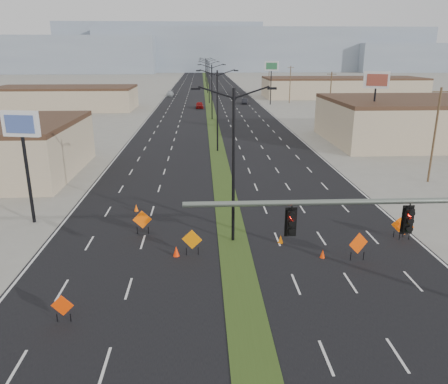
{
  "coord_description": "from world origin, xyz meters",
  "views": [
    {
      "loc": [
        -1.97,
        -14.8,
        11.98
      ],
      "look_at": [
        -0.57,
        12.7,
        3.2
      ],
      "focal_mm": 35.0,
      "sensor_mm": 36.0,
      "label": 1
    }
  ],
  "objects_px": {
    "construction_sign_2": "(142,220)",
    "pole_sign_east_near": "(376,86)",
    "cone_2": "(281,239)",
    "pole_sign_west": "(22,134)",
    "cone_0": "(176,251)",
    "cone_3": "(136,208)",
    "streetlight_2": "(212,90)",
    "streetlight_5": "(206,72)",
    "streetlight_3": "(209,81)",
    "construction_sign_5": "(405,228)",
    "construction_sign_3": "(358,244)",
    "pole_sign_east_far": "(271,69)",
    "construction_sign_4": "(399,226)",
    "streetlight_4": "(207,75)",
    "streetlight_0": "(233,162)",
    "streetlight_6": "(206,69)",
    "cone_1": "(323,254)",
    "streetlight_1": "(217,108)",
    "car_left": "(200,105)",
    "car_mid": "(245,101)",
    "construction_sign_1": "(192,240)",
    "construction_sign_0": "(62,307)",
    "car_far": "(170,94)"
  },
  "relations": [
    {
      "from": "construction_sign_3",
      "to": "construction_sign_4",
      "type": "relative_size",
      "value": 1.25
    },
    {
      "from": "streetlight_0",
      "to": "pole_sign_east_near",
      "type": "distance_m",
      "value": 36.08
    },
    {
      "from": "streetlight_0",
      "to": "construction_sign_4",
      "type": "height_order",
      "value": "streetlight_0"
    },
    {
      "from": "streetlight_0",
      "to": "pole_sign_west",
      "type": "distance_m",
      "value": 15.13
    },
    {
      "from": "construction_sign_0",
      "to": "construction_sign_3",
      "type": "relative_size",
      "value": 0.78
    },
    {
      "from": "construction_sign_3",
      "to": "pole_sign_east_far",
      "type": "distance_m",
      "value": 84.08
    },
    {
      "from": "streetlight_5",
      "to": "streetlight_3",
      "type": "bearing_deg",
      "value": -90.0
    },
    {
      "from": "cone_2",
      "to": "pole_sign_east_near",
      "type": "distance_m",
      "value": 35.67
    },
    {
      "from": "cone_1",
      "to": "cone_3",
      "type": "xyz_separation_m",
      "value": [
        -12.56,
        8.9,
        0.02
      ]
    },
    {
      "from": "construction_sign_5",
      "to": "pole_sign_east_near",
      "type": "height_order",
      "value": "pole_sign_east_near"
    },
    {
      "from": "construction_sign_0",
      "to": "construction_sign_1",
      "type": "xyz_separation_m",
      "value": [
        5.85,
        6.79,
        0.18
      ]
    },
    {
      "from": "construction_sign_4",
      "to": "streetlight_6",
      "type": "bearing_deg",
      "value": 100.3
    },
    {
      "from": "car_left",
      "to": "pole_sign_west",
      "type": "bearing_deg",
      "value": -101.24
    },
    {
      "from": "streetlight_3",
      "to": "pole_sign_east_far",
      "type": "height_order",
      "value": "pole_sign_east_far"
    },
    {
      "from": "streetlight_3",
      "to": "construction_sign_4",
      "type": "distance_m",
      "value": 84.9
    },
    {
      "from": "car_mid",
      "to": "cone_2",
      "type": "xyz_separation_m",
      "value": [
        -5.59,
        -82.88,
        -0.36
      ]
    },
    {
      "from": "construction_sign_4",
      "to": "pole_sign_east_far",
      "type": "relative_size",
      "value": 0.14
    },
    {
      "from": "cone_0",
      "to": "cone_3",
      "type": "xyz_separation_m",
      "value": [
        -3.6,
        8.22,
        -0.05
      ]
    },
    {
      "from": "streetlight_3",
      "to": "cone_0",
      "type": "distance_m",
      "value": 86.43
    },
    {
      "from": "streetlight_3",
      "to": "cone_0",
      "type": "height_order",
      "value": "streetlight_3"
    },
    {
      "from": "streetlight_4",
      "to": "construction_sign_1",
      "type": "distance_m",
      "value": 114.21
    },
    {
      "from": "construction_sign_2",
      "to": "pole_sign_east_near",
      "type": "bearing_deg",
      "value": 43.05
    },
    {
      "from": "car_far",
      "to": "cone_3",
      "type": "relative_size",
      "value": 8.3
    },
    {
      "from": "cone_0",
      "to": "pole_sign_east_near",
      "type": "relative_size",
      "value": 0.07
    },
    {
      "from": "construction_sign_3",
      "to": "cone_0",
      "type": "height_order",
      "value": "construction_sign_3"
    },
    {
      "from": "construction_sign_4",
      "to": "pole_sign_east_near",
      "type": "distance_m",
      "value": 31.82
    },
    {
      "from": "car_mid",
      "to": "pole_sign_east_far",
      "type": "distance_m",
      "value": 10.04
    },
    {
      "from": "streetlight_1",
      "to": "pole_sign_west",
      "type": "distance_m",
      "value": 28.0
    },
    {
      "from": "cone_2",
      "to": "pole_sign_west",
      "type": "height_order",
      "value": "pole_sign_west"
    },
    {
      "from": "streetlight_2",
      "to": "pole_sign_east_far",
      "type": "distance_m",
      "value": 28.41
    },
    {
      "from": "car_mid",
      "to": "pole_sign_east_near",
      "type": "height_order",
      "value": "pole_sign_east_near"
    },
    {
      "from": "cone_2",
      "to": "streetlight_0",
      "type": "bearing_deg",
      "value": 169.13
    },
    {
      "from": "pole_sign_west",
      "to": "streetlight_5",
      "type": "bearing_deg",
      "value": 95.51
    },
    {
      "from": "car_far",
      "to": "construction_sign_4",
      "type": "xyz_separation_m",
      "value": [
        22.39,
        -103.5,
        0.15
      ]
    },
    {
      "from": "car_mid",
      "to": "cone_3",
      "type": "bearing_deg",
      "value": -95.23
    },
    {
      "from": "streetlight_2",
      "to": "streetlight_3",
      "type": "height_order",
      "value": "same"
    },
    {
      "from": "streetlight_6",
      "to": "cone_1",
      "type": "height_order",
      "value": "streetlight_6"
    },
    {
      "from": "pole_sign_east_near",
      "to": "streetlight_2",
      "type": "bearing_deg",
      "value": 151.9
    },
    {
      "from": "streetlight_2",
      "to": "streetlight_5",
      "type": "distance_m",
      "value": 84.0
    },
    {
      "from": "streetlight_5",
      "to": "construction_sign_5",
      "type": "bearing_deg",
      "value": -85.32
    },
    {
      "from": "streetlight_1",
      "to": "construction_sign_3",
      "type": "height_order",
      "value": "streetlight_1"
    },
    {
      "from": "cone_2",
      "to": "construction_sign_4",
      "type": "bearing_deg",
      "value": 4.01
    },
    {
      "from": "car_left",
      "to": "construction_sign_5",
      "type": "relative_size",
      "value": 2.84
    },
    {
      "from": "streetlight_0",
      "to": "streetlight_3",
      "type": "height_order",
      "value": "same"
    },
    {
      "from": "streetlight_2",
      "to": "construction_sign_3",
      "type": "bearing_deg",
      "value": -83.0
    },
    {
      "from": "construction_sign_4",
      "to": "pole_sign_east_near",
      "type": "xyz_separation_m",
      "value": [
        9.16,
        29.62,
        7.14
      ]
    },
    {
      "from": "streetlight_4",
      "to": "cone_3",
      "type": "relative_size",
      "value": 17.26
    },
    {
      "from": "construction_sign_4",
      "to": "streetlight_0",
      "type": "bearing_deg",
      "value": -173.66
    },
    {
      "from": "construction_sign_0",
      "to": "car_mid",
      "type": "bearing_deg",
      "value": 82.17
    },
    {
      "from": "cone_3",
      "to": "pole_sign_west",
      "type": "distance_m",
      "value": 9.82
    }
  ]
}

